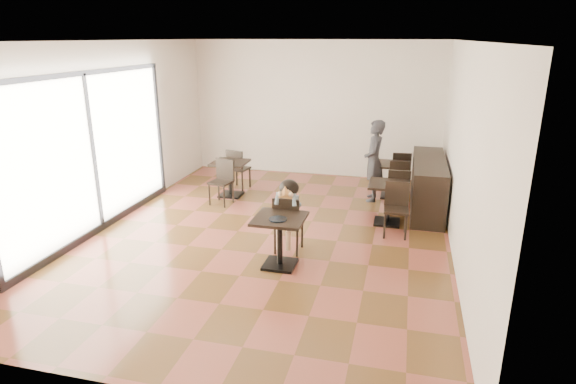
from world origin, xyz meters
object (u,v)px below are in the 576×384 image
(child_table, at_px, (280,242))
(cafe_table_back, at_px, (392,180))
(cafe_table_left, at_px, (231,179))
(chair_mid_a, at_px, (398,191))
(child_chair, at_px, (289,223))
(chair_left_b, at_px, (221,183))
(cafe_table_mid, at_px, (388,203))
(chair_back_a, at_px, (400,171))
(chair_back_b, at_px, (399,185))
(adult_patron, at_px, (374,161))
(child, at_px, (289,216))
(chair_left_a, at_px, (239,169))
(chair_mid_b, at_px, (396,210))

(child_table, distance_m, cafe_table_back, 4.00)
(cafe_table_left, height_order, chair_mid_a, chair_mid_a)
(cafe_table_back, bearing_deg, child_chair, -115.02)
(chair_mid_a, xyz_separation_m, chair_left_b, (-3.49, -0.28, -0.01))
(child_table, xyz_separation_m, cafe_table_mid, (1.46, 2.14, -0.01))
(chair_back_a, relative_size, chair_back_b, 1.00)
(child_table, bearing_deg, cafe_table_back, 68.31)
(adult_patron, xyz_separation_m, cafe_table_mid, (0.38, -1.27, -0.46))
(child, relative_size, chair_left_a, 1.29)
(adult_patron, relative_size, cafe_table_left, 2.23)
(chair_mid_a, bearing_deg, chair_mid_b, 88.15)
(cafe_table_back, bearing_deg, chair_left_b, -158.84)
(cafe_table_left, relative_size, chair_back_b, 0.85)
(cafe_table_left, xyz_separation_m, chair_mid_b, (3.49, -1.37, 0.08))
(child, distance_m, chair_mid_a, 2.69)
(cafe_table_mid, relative_size, chair_mid_b, 0.83)
(child_chair, height_order, cafe_table_left, child_chair)
(chair_mid_a, xyz_separation_m, chair_back_b, (0.01, 0.47, -0.02))
(child_table, bearing_deg, child_chair, 90.00)
(child, bearing_deg, cafe_table_left, 127.84)
(child_table, height_order, chair_mid_a, chair_mid_a)
(adult_patron, height_order, chair_back_b, adult_patron)
(cafe_table_left, relative_size, chair_back_a, 0.85)
(cafe_table_mid, height_order, chair_left_b, chair_left_b)
(cafe_table_left, xyz_separation_m, chair_back_a, (3.50, 1.30, 0.06))
(chair_mid_b, relative_size, chair_left_b, 1.01)
(chair_back_a, bearing_deg, cafe_table_mid, 80.72)
(chair_mid_a, bearing_deg, chair_back_b, -92.78)
(child, bearing_deg, adult_patron, 69.22)
(child_chair, relative_size, cafe_table_left, 1.24)
(chair_mid_a, bearing_deg, chair_left_a, -15.14)
(cafe_table_back, xyz_separation_m, chair_back_a, (0.15, 0.55, 0.07))
(chair_mid_a, bearing_deg, child_chair, 51.07)
(chair_left_b, distance_m, chair_back_a, 3.96)
(chair_mid_a, xyz_separation_m, chair_left_a, (-3.49, 0.82, -0.01))
(chair_mid_a, xyz_separation_m, chair_mid_b, (0.00, -1.10, 0.00))
(cafe_table_back, height_order, chair_left_a, chair_left_a)
(cafe_table_mid, distance_m, chair_back_a, 2.13)
(cafe_table_mid, xyz_separation_m, chair_left_a, (-3.34, 1.37, 0.07))
(cafe_table_mid, height_order, chair_back_a, chair_back_a)
(child, height_order, chair_back_b, child)
(chair_back_a, bearing_deg, chair_mid_a, 84.80)
(adult_patron, bearing_deg, cafe_table_mid, 11.57)
(child_table, distance_m, child_chair, 0.56)
(child_chair, bearing_deg, chair_left_b, -44.83)
(cafe_table_left, height_order, chair_back_a, chair_back_a)
(child_table, xyz_separation_m, adult_patron, (1.09, 3.41, 0.45))
(chair_back_b, bearing_deg, chair_back_a, 85.08)
(adult_patron, relative_size, cafe_table_mid, 2.21)
(adult_patron, height_order, chair_mid_b, adult_patron)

